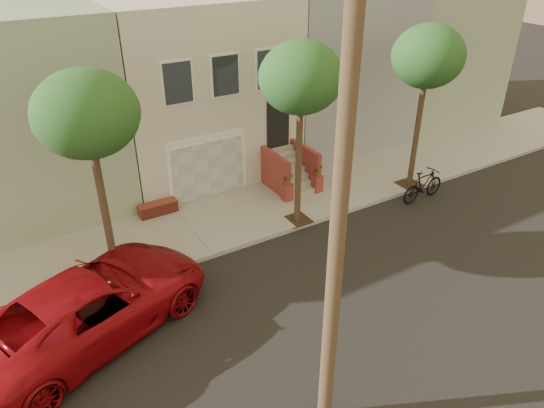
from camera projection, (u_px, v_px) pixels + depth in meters
ground at (342, 292)px, 14.81m from camera, size 90.00×90.00×0.00m
sidewalk at (253, 212)px, 18.77m from camera, size 40.00×3.70×0.15m
house_row at (185, 80)px, 21.37m from camera, size 33.10×11.70×7.00m
tree_left at (87, 115)px, 12.67m from camera, size 2.70×2.57×6.30m
tree_mid at (301, 79)px, 15.59m from camera, size 2.70×2.57×6.30m
tree_right at (428, 57)px, 18.06m from camera, size 2.70×2.57×6.30m
pickup_truck at (92, 305)px, 12.97m from camera, size 7.09×5.10×1.79m
motorcycle at (423, 185)px, 19.42m from camera, size 2.12×0.70×1.26m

